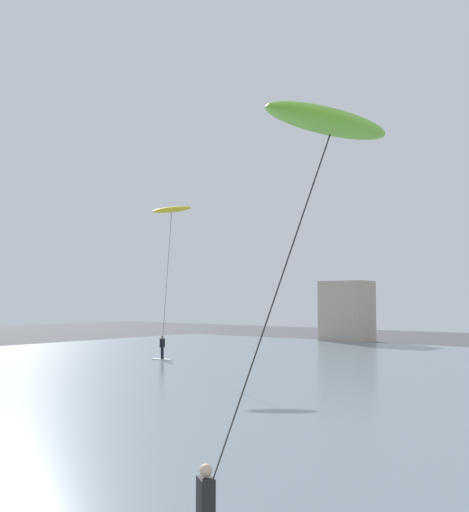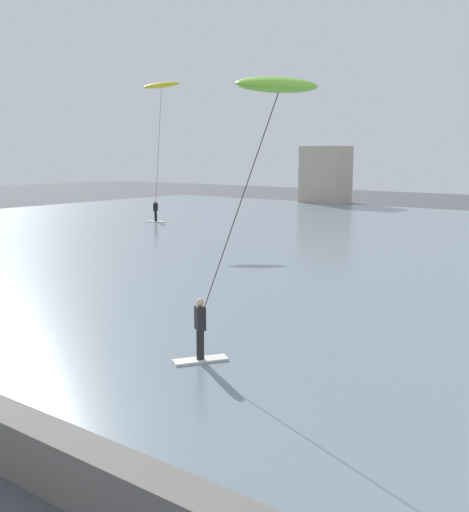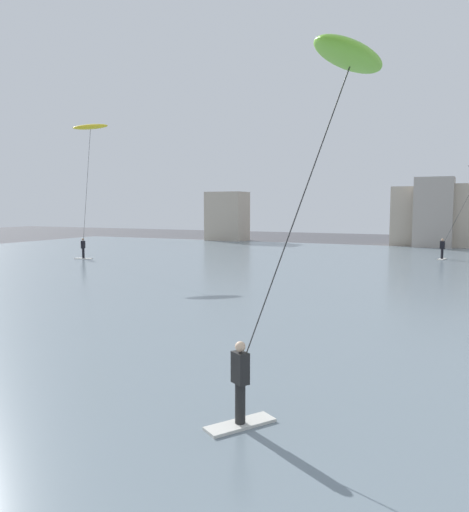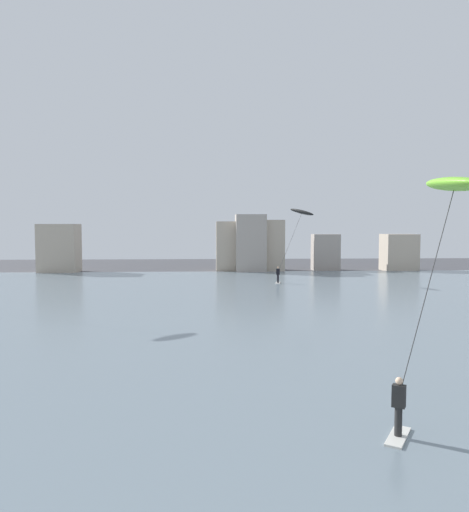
# 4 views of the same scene
# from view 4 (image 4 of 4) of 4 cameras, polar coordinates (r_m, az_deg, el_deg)

# --- Properties ---
(water_bay) EXTENTS (84.00, 52.00, 0.10)m
(water_bay) POSITION_cam_4_polar(r_m,az_deg,el_deg) (33.52, 2.63, -6.18)
(water_bay) COLOR slate
(water_bay) RESTS_ON ground
(far_shore_buildings) EXTENTS (47.31, 5.07, 7.18)m
(far_shore_buildings) POSITION_cam_4_polar(r_m,az_deg,el_deg) (60.39, 0.42, 1.07)
(far_shore_buildings) COLOR #B7A893
(far_shore_buildings) RESTS_ON ground
(kitesurfer_lime) EXTENTS (2.88, 3.05, 7.18)m
(kitesurfer_lime) POSITION_cam_4_polar(r_m,az_deg,el_deg) (14.48, 24.26, 5.31)
(kitesurfer_lime) COLOR silver
(kitesurfer_lime) RESTS_ON water_bay
(kitesurfer_black) EXTENTS (4.21, 3.46, 7.66)m
(kitesurfer_black) POSITION_cam_4_polar(r_m,az_deg,el_deg) (48.32, 7.79, 4.52)
(kitesurfer_black) COLOR silver
(kitesurfer_black) RESTS_ON water_bay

